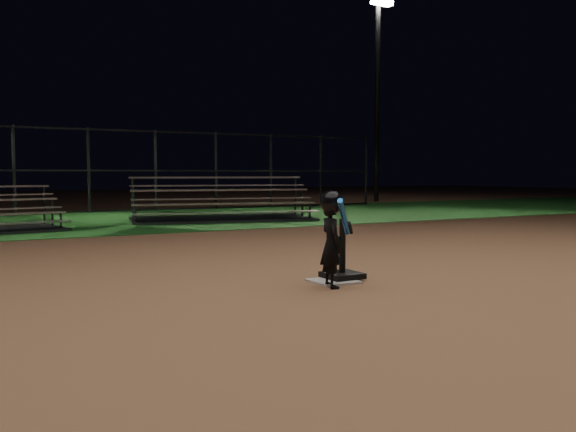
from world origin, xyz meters
The scene contains 8 objects.
ground centered at (0.00, 0.00, 0.00)m, with size 80.00×80.00×0.00m, color #A36D49.
grass_strip centered at (0.00, 10.00, 0.01)m, with size 60.00×8.00×0.01m, color #1A531B.
home_plate centered at (0.00, 0.00, 0.01)m, with size 0.45×0.45×0.02m, color beige.
batting_tee centered at (0.16, 0.07, 0.13)m, with size 0.38×0.38×0.65m.
child_batter centered at (-0.18, -0.24, 0.53)m, with size 0.44×0.54×0.99m.
bleacher_right centered at (2.34, 8.60, 0.22)m, with size 4.77×3.04×1.08m.
backstop_fence centered at (0.00, 13.00, 1.25)m, with size 20.08×0.08×2.50m.
light_pole_right centered at (12.00, 14.94, 4.95)m, with size 0.90×0.53×8.30m.
Camera 1 is at (-3.55, -5.38, 1.16)m, focal length 37.91 mm.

